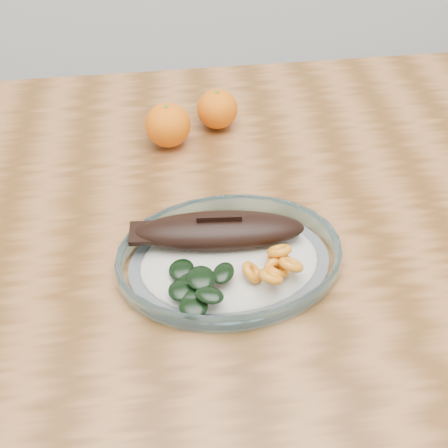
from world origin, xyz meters
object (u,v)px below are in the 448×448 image
object	(u,v)px
plated_meal	(229,256)
orange_right	(217,109)
orange_left	(168,125)
dining_table	(221,250)

from	to	relation	value
plated_meal	orange_right	distance (m)	0.32
orange_left	orange_right	size ratio (longest dim) A/B	1.08
plated_meal	orange_left	size ratio (longest dim) A/B	7.41
plated_meal	orange_right	size ratio (longest dim) A/B	7.98
plated_meal	orange_right	xyz separation A→B (m)	(0.02, 0.32, 0.02)
dining_table	plated_meal	size ratio (longest dim) A/B	2.16
orange_left	dining_table	bearing A→B (deg)	-67.57
plated_meal	orange_left	xyz separation A→B (m)	(-0.07, 0.28, 0.02)
dining_table	orange_left	xyz separation A→B (m)	(-0.07, 0.16, 0.14)
orange_right	orange_left	bearing A→B (deg)	-154.98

